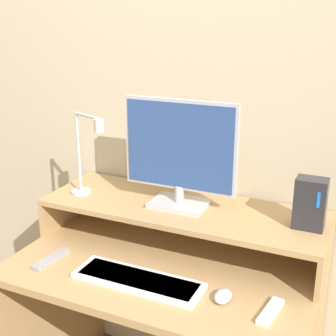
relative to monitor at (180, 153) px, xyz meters
name	(u,v)px	position (x,y,z in m)	size (l,w,h in m)	color
wall_back	(205,119)	(0.01, 0.24, 0.09)	(6.00, 0.05, 2.50)	beige
desk	(165,313)	(0.01, -0.16, -0.62)	(1.15, 0.73, 0.77)	tan
monitor_shelf	(182,212)	(0.01, 0.00, -0.25)	(1.15, 0.40, 0.17)	tan
monitor	(180,153)	(0.00, 0.00, 0.00)	(0.46, 0.16, 0.43)	#BCBCC1
desk_lamp	(87,155)	(-0.38, -0.07, -0.04)	(0.21, 0.12, 0.36)	silver
router_dock	(310,204)	(0.50, 0.01, -0.13)	(0.11, 0.08, 0.19)	#28282D
keyboard	(138,280)	(-0.02, -0.33, -0.38)	(0.47, 0.15, 0.02)	white
mouse	(223,296)	(0.29, -0.31, -0.38)	(0.06, 0.09, 0.03)	silver
remote_control	(51,259)	(-0.39, -0.33, -0.39)	(0.05, 0.18, 0.02)	#99999E
remote_secondary	(271,312)	(0.45, -0.31, -0.39)	(0.06, 0.16, 0.02)	white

